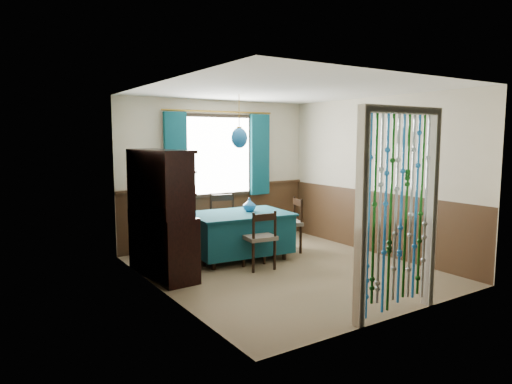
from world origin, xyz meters
TOP-DOWN VIEW (x-y plane):
  - floor at (0.00, 0.00)m, footprint 4.00×4.00m
  - ceiling at (0.00, 0.00)m, footprint 4.00×4.00m
  - wall_back at (0.00, 2.00)m, footprint 3.60×0.00m
  - wall_front at (0.00, -2.00)m, footprint 3.60×0.00m
  - wall_left at (-1.80, 0.00)m, footprint 0.00×4.00m
  - wall_right at (1.80, 0.00)m, footprint 0.00×4.00m
  - wainscot_back at (0.00, 1.99)m, footprint 3.60×0.00m
  - wainscot_front at (0.00, -1.99)m, footprint 3.60×0.00m
  - wainscot_left at (-1.79, 0.00)m, footprint 0.00×4.00m
  - wainscot_right at (1.79, 0.00)m, footprint 0.00×4.00m
  - window at (0.00, 1.95)m, footprint 1.32×0.12m
  - doorway at (0.00, -1.94)m, footprint 1.16×0.12m
  - dining_table at (-0.23, 0.87)m, footprint 1.58×1.17m
  - chair_near at (-0.27, 0.24)m, footprint 0.46×0.44m
  - chair_far at (-0.13, 1.52)m, footprint 0.56×0.55m
  - chair_left at (-1.09, 0.98)m, footprint 0.44×0.46m
  - chair_right at (0.69, 0.82)m, footprint 0.54×0.55m
  - sideboard at (-1.55, 0.71)m, footprint 0.53×1.33m
  - pendant_lamp at (-0.23, 0.87)m, footprint 0.25×0.25m
  - vase_table at (-0.03, 0.91)m, footprint 0.24×0.24m
  - bowl_shelf at (-1.49, 0.38)m, footprint 0.24×0.24m
  - vase_sideboard at (-1.49, 0.94)m, footprint 0.22×0.22m

SIDE VIEW (x-z plane):
  - floor at x=0.00m, z-range 0.00..0.00m
  - dining_table at x=-0.23m, z-range 0.06..0.78m
  - chair_near at x=-0.27m, z-range 0.03..0.87m
  - chair_right at x=0.69m, z-range 0.03..0.91m
  - chair_left at x=-1.09m, z-range 0.03..0.95m
  - chair_far at x=-0.13m, z-range 0.03..0.96m
  - wainscot_back at x=0.00m, z-range -1.30..2.30m
  - wainscot_front at x=0.00m, z-range -1.30..2.30m
  - wainscot_left at x=-1.79m, z-range -1.50..2.50m
  - wainscot_right at x=1.79m, z-range -1.50..2.50m
  - sideboard at x=-1.55m, z-range -0.26..1.45m
  - vase_table at x=-0.03m, z-range 0.72..0.91m
  - vase_sideboard at x=-1.49m, z-range 0.85..1.05m
  - doorway at x=0.00m, z-range -0.04..2.14m
  - bowl_shelf at x=-1.49m, z-range 1.17..1.22m
  - wall_back at x=0.00m, z-range -0.55..3.05m
  - wall_front at x=0.00m, z-range -0.55..3.05m
  - wall_left at x=-1.80m, z-range -0.75..3.25m
  - wall_right at x=1.80m, z-range -0.75..3.25m
  - window at x=0.00m, z-range 0.84..2.26m
  - pendant_lamp at x=-0.23m, z-range 1.46..2.26m
  - ceiling at x=0.00m, z-range 2.50..2.50m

